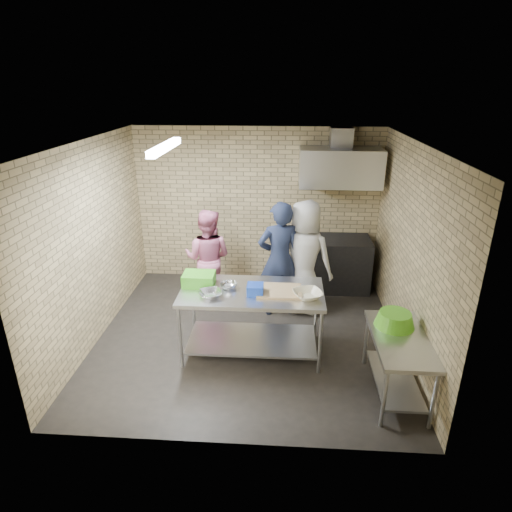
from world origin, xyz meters
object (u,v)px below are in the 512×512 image
at_px(side_counter, 397,365).
at_px(bottle_red, 342,170).
at_px(blue_tub, 255,289).
at_px(man_navy, 279,260).
at_px(green_basin, 395,319).
at_px(woman_pink, 208,258).
at_px(prep_table, 252,322).
at_px(green_crate, 199,279).
at_px(woman_white, 304,258).
at_px(stove, 334,263).

distance_m(side_counter, bottle_red, 3.44).
bearing_deg(blue_tub, man_navy, 76.56).
bearing_deg(green_basin, woman_pink, 144.35).
bearing_deg(prep_table, green_basin, -15.44).
xyz_separation_m(man_navy, woman_pink, (-1.13, 0.24, -0.11)).
distance_m(prep_table, green_crate, 0.89).
bearing_deg(bottle_red, woman_pink, -155.63).
distance_m(man_navy, woman_white, 0.40).
xyz_separation_m(prep_table, stove, (1.27, 2.03, -0.01)).
bearing_deg(woman_white, woman_pink, 20.21).
height_order(side_counter, blue_tub, blue_tub).
bearing_deg(man_navy, woman_pink, -25.35).
distance_m(prep_table, bottle_red, 3.06).
relative_size(green_basin, man_navy, 0.26).
relative_size(stove, man_navy, 0.67).
distance_m(green_basin, man_navy, 2.06).
bearing_deg(man_navy, bottle_red, -142.97).
distance_m(side_counter, blue_tub, 1.88).
distance_m(green_basin, woman_pink, 3.06).
height_order(side_counter, stove, stove).
bearing_deg(blue_tub, stove, 60.32).
relative_size(green_crate, green_basin, 0.88).
xyz_separation_m(green_basin, woman_pink, (-2.49, 1.78, -0.04)).
xyz_separation_m(side_counter, woman_pink, (-2.51, 2.03, 0.42)).
bearing_deg(green_crate, prep_table, -9.73).
relative_size(man_navy, woman_white, 1.01).
relative_size(prep_table, blue_tub, 9.00).
bearing_deg(woman_pink, green_basin, 153.00).
xyz_separation_m(prep_table, blue_tub, (0.05, -0.10, 0.52)).
xyz_separation_m(green_crate, woman_pink, (-0.09, 1.20, -0.20)).
relative_size(stove, green_crate, 2.96).
bearing_deg(blue_tub, woman_pink, 120.76).
distance_m(woman_pink, woman_white, 1.51).
height_order(man_navy, woman_white, man_navy).
distance_m(blue_tub, woman_pink, 1.66).
bearing_deg(stove, woman_white, -123.57).
relative_size(green_basin, woman_white, 0.26).
bearing_deg(blue_tub, green_basin, -12.61).
distance_m(stove, man_navy, 1.41).
distance_m(green_crate, man_navy, 1.41).
relative_size(prep_table, green_crate, 4.50).
bearing_deg(bottle_red, side_counter, -82.38).
distance_m(prep_table, green_basin, 1.80).
bearing_deg(stove, blue_tub, -119.68).
bearing_deg(prep_table, side_counter, -22.72).
height_order(side_counter, green_basin, green_basin).
distance_m(stove, green_basin, 2.57).
bearing_deg(prep_table, blue_tub, -63.43).
bearing_deg(side_counter, stove, 99.29).
bearing_deg(bottle_red, stove, -101.77).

